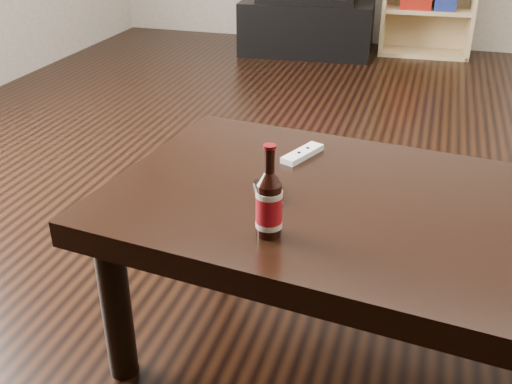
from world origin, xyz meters
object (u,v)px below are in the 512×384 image
(tv_stand, at_px, (307,27))
(remote, at_px, (302,154))
(beer_bottle, at_px, (269,204))
(coffee_table, at_px, (371,227))
(phone, at_px, (268,192))

(tv_stand, height_order, remote, remote)
(tv_stand, bearing_deg, beer_bottle, -83.06)
(coffee_table, distance_m, remote, 0.33)
(tv_stand, relative_size, beer_bottle, 4.63)
(coffee_table, height_order, phone, phone)
(tv_stand, xyz_separation_m, coffee_table, (0.89, -3.34, 0.24))
(coffee_table, relative_size, beer_bottle, 6.58)
(beer_bottle, bearing_deg, phone, 106.48)
(tv_stand, distance_m, phone, 3.45)
(remote, bearing_deg, coffee_table, -22.13)
(phone, height_order, remote, same)
(tv_stand, distance_m, beer_bottle, 3.64)
(remote, bearing_deg, tv_stand, 124.30)
(coffee_table, bearing_deg, remote, 135.56)
(phone, bearing_deg, coffee_table, -18.36)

